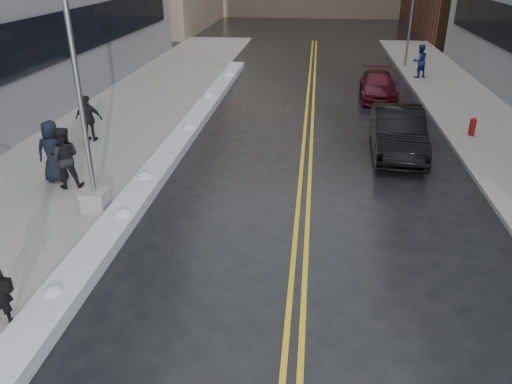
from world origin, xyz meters
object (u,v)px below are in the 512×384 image
(lamppost, at_px, (85,130))
(car_black, at_px, (398,132))
(fire_hydrant, at_px, (473,126))
(pedestrian_d, at_px, (89,119))
(car_maroon, at_px, (378,86))
(pedestrian_east, at_px, (420,61))
(pedestrian_b, at_px, (64,158))
(traffic_signal, at_px, (412,13))
(pedestrian_c, at_px, (53,152))

(lamppost, height_order, car_black, lamppost)
(lamppost, distance_m, car_black, 11.01)
(fire_hydrant, relative_size, pedestrian_d, 0.41)
(pedestrian_d, height_order, car_maroon, pedestrian_d)
(car_maroon, bearing_deg, pedestrian_east, 60.63)
(pedestrian_d, bearing_deg, fire_hydrant, -172.03)
(fire_hydrant, bearing_deg, pedestrian_east, 91.57)
(lamppost, bearing_deg, pedestrian_b, 136.44)
(pedestrian_d, height_order, car_black, pedestrian_d)
(pedestrian_d, distance_m, pedestrian_east, 19.52)
(lamppost, xyz_separation_m, pedestrian_east, (12.01, 18.60, -1.44))
(pedestrian_b, xyz_separation_m, pedestrian_d, (-1.04, 4.17, -0.07))
(traffic_signal, bearing_deg, pedestrian_b, -122.90)
(pedestrian_c, distance_m, car_maroon, 16.65)
(fire_hydrant, height_order, pedestrian_b, pedestrian_b)
(fire_hydrant, height_order, pedestrian_d, pedestrian_d)
(pedestrian_c, bearing_deg, pedestrian_east, -142.99)
(pedestrian_c, distance_m, pedestrian_d, 3.81)
(car_black, bearing_deg, traffic_signal, 82.68)
(pedestrian_b, distance_m, car_black, 11.52)
(fire_hydrant, height_order, pedestrian_east, pedestrian_east)
(pedestrian_c, xyz_separation_m, car_black, (11.13, 4.18, -0.32))
(pedestrian_b, bearing_deg, pedestrian_c, -53.86)
(fire_hydrant, xyz_separation_m, pedestrian_east, (-0.29, 10.60, 0.55))
(traffic_signal, xyz_separation_m, car_black, (-2.73, -16.00, -2.58))
(pedestrian_c, height_order, car_maroon, pedestrian_c)
(traffic_signal, distance_m, pedestrian_d, 21.92)
(traffic_signal, height_order, pedestrian_c, traffic_signal)
(pedestrian_east, bearing_deg, fire_hydrant, 63.17)
(pedestrian_east, bearing_deg, car_maroon, 30.07)
(pedestrian_c, height_order, pedestrian_d, pedestrian_c)
(lamppost, distance_m, pedestrian_east, 22.18)
(lamppost, relative_size, pedestrian_east, 4.04)
(fire_hydrant, xyz_separation_m, pedestrian_d, (-14.85, -2.40, 0.49))
(pedestrian_b, bearing_deg, car_black, -175.44)
(pedestrian_b, distance_m, pedestrian_d, 4.30)
(traffic_signal, distance_m, car_maroon, 8.80)
(lamppost, xyz_separation_m, pedestrian_b, (-1.51, 1.43, -1.42))
(car_black, bearing_deg, lamppost, -144.18)
(car_black, xyz_separation_m, car_maroon, (0.15, 8.06, -0.18))
(fire_hydrant, bearing_deg, car_maroon, 116.95)
(pedestrian_c, bearing_deg, car_maroon, -145.69)
(pedestrian_east, xyz_separation_m, car_black, (-2.94, -12.60, -0.27))
(pedestrian_east, bearing_deg, pedestrian_d, 13.36)
(pedestrian_b, height_order, car_black, pedestrian_b)
(traffic_signal, relative_size, pedestrian_d, 3.37)
(traffic_signal, bearing_deg, car_maroon, -107.98)
(traffic_signal, relative_size, car_maroon, 1.35)
(pedestrian_b, distance_m, pedestrian_east, 21.85)
(pedestrian_east, bearing_deg, car_black, 48.47)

